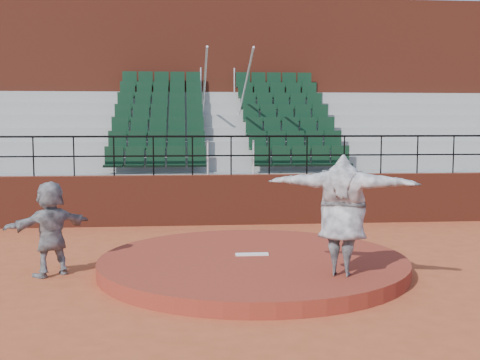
# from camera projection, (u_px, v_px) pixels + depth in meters

# --- Properties ---
(ground) EXTENTS (90.00, 90.00, 0.00)m
(ground) POSITION_uv_depth(u_px,v_px,m) (253.00, 271.00, 10.80)
(ground) COLOR #AB4826
(ground) RESTS_ON ground
(pitchers_mound) EXTENTS (5.50, 5.50, 0.25)m
(pitchers_mound) POSITION_uv_depth(u_px,v_px,m) (253.00, 264.00, 10.79)
(pitchers_mound) COLOR maroon
(pitchers_mound) RESTS_ON ground
(pitching_rubber) EXTENTS (0.60, 0.15, 0.03)m
(pitching_rubber) POSITION_uv_depth(u_px,v_px,m) (252.00, 254.00, 10.93)
(pitching_rubber) COLOR white
(pitching_rubber) RESTS_ON pitchers_mound
(boundary_wall) EXTENTS (24.00, 0.30, 1.30)m
(boundary_wall) POSITION_uv_depth(u_px,v_px,m) (231.00, 200.00, 15.70)
(boundary_wall) COLOR maroon
(boundary_wall) RESTS_ON ground
(wall_railing) EXTENTS (24.04, 0.05, 1.03)m
(wall_railing) POSITION_uv_depth(u_px,v_px,m) (231.00, 147.00, 15.57)
(wall_railing) COLOR black
(wall_railing) RESTS_ON boundary_wall
(seating_deck) EXTENTS (24.00, 5.97, 4.63)m
(seating_deck) POSITION_uv_depth(u_px,v_px,m) (222.00, 161.00, 19.24)
(seating_deck) COLOR gray
(seating_deck) RESTS_ON ground
(press_box_facade) EXTENTS (24.00, 3.00, 7.10)m
(press_box_facade) POSITION_uv_depth(u_px,v_px,m) (216.00, 99.00, 22.96)
(press_box_facade) COLOR maroon
(press_box_facade) RESTS_ON ground
(pitcher) EXTENTS (2.42, 1.47, 1.91)m
(pitcher) POSITION_uv_depth(u_px,v_px,m) (342.00, 215.00, 9.42)
(pitcher) COLOR black
(pitcher) RESTS_ON pitchers_mound
(fielder) EXTENTS (1.53, 1.30, 1.65)m
(fielder) POSITION_uv_depth(u_px,v_px,m) (51.00, 228.00, 10.39)
(fielder) COLOR black
(fielder) RESTS_ON ground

